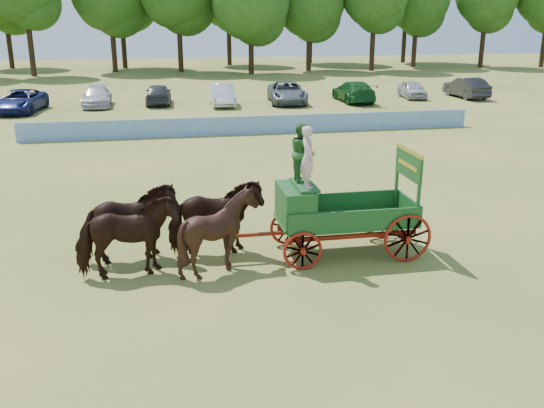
# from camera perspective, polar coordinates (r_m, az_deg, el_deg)

# --- Properties ---
(ground) EXTENTS (160.00, 160.00, 0.00)m
(ground) POSITION_cam_1_polar(r_m,az_deg,el_deg) (18.54, 10.39, -3.87)
(ground) COLOR #9F8A47
(ground) RESTS_ON ground
(horse_lead_left) EXTENTS (2.77, 1.55, 2.22)m
(horse_lead_left) POSITION_cam_1_polar(r_m,az_deg,el_deg) (16.19, -13.47, -3.09)
(horse_lead_left) COLOR black
(horse_lead_left) RESTS_ON ground
(horse_lead_right) EXTENTS (2.82, 1.72, 2.22)m
(horse_lead_right) POSITION_cam_1_polar(r_m,az_deg,el_deg) (17.22, -13.33, -1.82)
(horse_lead_right) COLOR black
(horse_lead_right) RESTS_ON ground
(horse_wheel_left) EXTENTS (2.40, 2.24, 2.23)m
(horse_wheel_left) POSITION_cam_1_polar(r_m,az_deg,el_deg) (16.22, -4.98, -2.60)
(horse_wheel_left) COLOR black
(horse_wheel_left) RESTS_ON ground
(horse_wheel_right) EXTENTS (2.73, 1.43, 2.22)m
(horse_wheel_right) POSITION_cam_1_polar(r_m,az_deg,el_deg) (17.26, -5.36, -1.36)
(horse_wheel_right) COLOR black
(horse_wheel_right) RESTS_ON ground
(farm_dray) EXTENTS (6.00, 2.00, 3.83)m
(farm_dray) POSITION_cam_1_polar(r_m,az_deg,el_deg) (17.09, 4.61, 0.55)
(farm_dray) COLOR maroon
(farm_dray) RESTS_ON ground
(sponsor_banner) EXTENTS (26.00, 0.08, 1.05)m
(sponsor_banner) POSITION_cam_1_polar(r_m,az_deg,el_deg) (35.03, -1.65, 7.44)
(sponsor_banner) COLOR #2055AD
(sponsor_banner) RESTS_ON ground
(parked_cars) EXTENTS (46.56, 7.31, 1.65)m
(parked_cars) POSITION_cam_1_polar(r_m,az_deg,el_deg) (46.61, -6.77, 10.18)
(parked_cars) COLOR silver
(parked_cars) RESTS_ON ground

